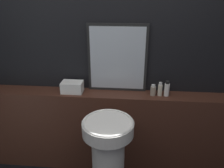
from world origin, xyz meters
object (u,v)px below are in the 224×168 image
Objects in this scene: towel_stack at (72,87)px; conditioner_bottle at (160,89)px; lotion_bottle at (167,89)px; mirror at (117,59)px; shampoo_bottle at (153,90)px; pedestal_sink at (108,158)px.

conditioner_bottle reaches higher than towel_stack.
conditioner_bottle is 0.89× the size of lotion_bottle.
mirror reaches higher than lotion_bottle.
lotion_bottle is at bearing -10.95° from mirror.
mirror reaches higher than shampoo_bottle.
lotion_bottle is at bearing 42.20° from pedestal_sink.
mirror is 0.55m from lotion_bottle.
lotion_bottle is (0.06, 0.00, 0.01)m from conditioner_bottle.
conditioner_bottle is at bearing 0.00° from towel_stack.
pedestal_sink is 0.83m from lotion_bottle.
towel_stack and shampoo_bottle have the same top height.
conditioner_bottle reaches higher than shampoo_bottle.
lotion_bottle reaches higher than conditioner_bottle.
lotion_bottle is (0.48, -0.09, -0.26)m from mirror.
towel_stack is at bearing -180.00° from shampoo_bottle.
mirror is 0.53m from towel_stack.
pedestal_sink is at bearing -93.36° from mirror.
conditioner_bottle is (0.45, 0.47, 0.45)m from pedestal_sink.
conditioner_bottle is 0.06m from lotion_bottle.
shampoo_bottle is at bearing 180.00° from conditioner_bottle.
towel_stack is at bearing -180.00° from lotion_bottle.
shampoo_bottle is (0.79, 0.00, -0.00)m from towel_stack.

